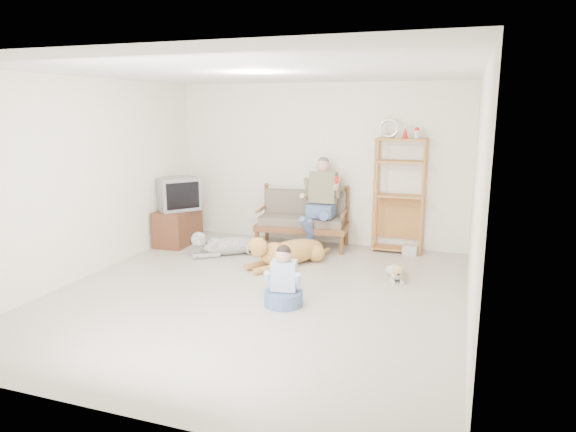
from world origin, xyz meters
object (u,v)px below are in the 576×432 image
at_px(loveseat, 303,218).
at_px(tv_stand, 178,226).
at_px(golden_retriever, 286,252).
at_px(etagere, 399,194).

relative_size(loveseat, tv_stand, 1.70).
bearing_deg(golden_retriever, tv_stand, -160.78).
distance_m(tv_stand, golden_retriever, 2.24).
height_order(loveseat, etagere, etagere).
relative_size(etagere, tv_stand, 2.32).
distance_m(etagere, golden_retriever, 2.09).
bearing_deg(tv_stand, golden_retriever, -17.05).
distance_m(loveseat, tv_stand, 2.17).
xyz_separation_m(loveseat, etagere, (1.54, 0.18, 0.45)).
height_order(loveseat, golden_retriever, loveseat).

